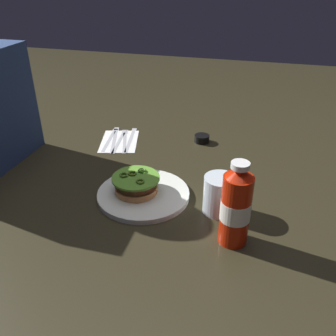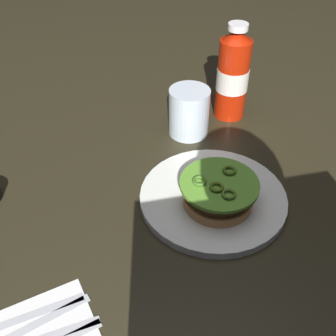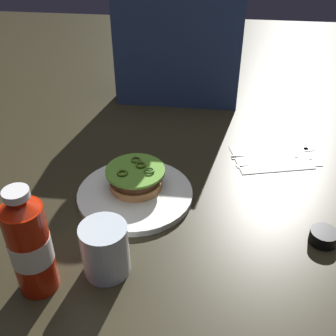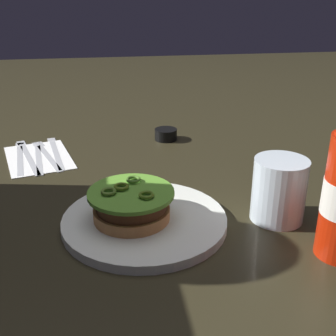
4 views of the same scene
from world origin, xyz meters
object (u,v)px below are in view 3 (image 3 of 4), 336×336
object	(u,v)px
diner_person	(179,26)
napkin	(271,157)
condiment_cup	(323,237)
water_glass	(105,249)
fork_utensil	(281,159)
ketchup_bottle	(30,245)
spoon_utensil	(283,156)
table_knife	(287,164)
steak_knife	(278,151)
burger_sandwich	(136,178)
dinner_plate	(135,194)
butter_knife	(276,148)

from	to	relation	value
diner_person	napkin	bearing A→B (deg)	-50.08
condiment_cup	water_glass	bearing A→B (deg)	-163.47
fork_utensil	water_glass	bearing A→B (deg)	-131.27
ketchup_bottle	spoon_utensil	xyz separation A→B (m)	(0.46, 0.46, -0.09)
napkin	condiment_cup	bearing A→B (deg)	-75.53
table_knife	steak_knife	size ratio (longest dim) A/B	0.95
burger_sandwich	condiment_cup	distance (m)	0.40
napkin	fork_utensil	bearing A→B (deg)	-27.32
spoon_utensil	steak_knife	distance (m)	0.02
burger_sandwich	napkin	xyz separation A→B (m)	(0.31, 0.18, -0.04)
dinner_plate	spoon_utensil	size ratio (longest dim) A/B	1.25
napkin	water_glass	bearing A→B (deg)	-128.50
napkin	steak_knife	world-z (taller)	steak_knife
ketchup_bottle	burger_sandwich	bearing A→B (deg)	67.11
fork_utensil	spoon_utensil	distance (m)	0.02
fork_utensil	spoon_utensil	world-z (taller)	same
table_knife	fork_utensil	world-z (taller)	same
condiment_cup	spoon_utensil	distance (m)	0.30
table_knife	diner_person	distance (m)	0.52
fork_utensil	steak_knife	size ratio (longest dim) A/B	0.88
condiment_cup	steak_knife	xyz separation A→B (m)	(-0.05, 0.31, -0.01)
fork_utensil	spoon_utensil	bearing A→B (deg)	65.96
table_knife	napkin	bearing A→B (deg)	138.01
spoon_utensil	butter_knife	distance (m)	0.04
spoon_utensil	condiment_cup	bearing A→B (deg)	-81.43
dinner_plate	spoon_utensil	world-z (taller)	dinner_plate
condiment_cup	fork_utensil	xyz separation A→B (m)	(-0.05, 0.28, -0.01)
dinner_plate	diner_person	bearing A→B (deg)	85.44
napkin	diner_person	world-z (taller)	diner_person
table_knife	butter_knife	size ratio (longest dim) A/B	1.04
ketchup_bottle	fork_utensil	distance (m)	0.64
ketchup_bottle	napkin	bearing A→B (deg)	46.56
water_glass	spoon_utensil	size ratio (longest dim) A/B	0.50
water_glass	steak_knife	world-z (taller)	water_glass
dinner_plate	ketchup_bottle	size ratio (longest dim) A/B	1.23
butter_knife	fork_utensil	bearing A→B (deg)	-82.00
water_glass	table_knife	size ratio (longest dim) A/B	0.49
ketchup_bottle	steak_knife	world-z (taller)	ketchup_bottle
burger_sandwich	napkin	distance (m)	0.36
dinner_plate	fork_utensil	distance (m)	0.38
dinner_plate	table_knife	bearing A→B (deg)	25.38
burger_sandwich	water_glass	xyz separation A→B (m)	(-0.01, -0.23, 0.01)
water_glass	condiment_cup	xyz separation A→B (m)	(0.40, 0.12, -0.04)
water_glass	butter_knife	distance (m)	0.56
condiment_cup	napkin	bearing A→B (deg)	104.47
ketchup_bottle	napkin	world-z (taller)	ketchup_bottle
steak_knife	diner_person	size ratio (longest dim) A/B	0.42
condiment_cup	table_knife	xyz separation A→B (m)	(-0.04, 0.26, -0.01)
ketchup_bottle	water_glass	distance (m)	0.13
napkin	fork_utensil	size ratio (longest dim) A/B	0.97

